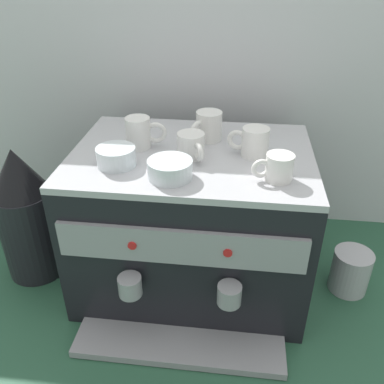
# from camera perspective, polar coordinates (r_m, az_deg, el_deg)

# --- Properties ---
(ground_plane) EXTENTS (4.00, 4.00, 0.00)m
(ground_plane) POSITION_cam_1_polar(r_m,az_deg,el_deg) (1.28, 0.00, -11.36)
(ground_plane) COLOR #28563D
(tiled_backsplash_wall) EXTENTS (2.80, 0.03, 1.05)m
(tiled_backsplash_wall) POSITION_cam_1_polar(r_m,az_deg,el_deg) (1.35, 1.97, 16.68)
(tiled_backsplash_wall) COLOR silver
(tiled_backsplash_wall) RESTS_ON ground_plane
(espresso_machine) EXTENTS (0.61, 0.55, 0.41)m
(espresso_machine) POSITION_cam_1_polar(r_m,az_deg,el_deg) (1.14, -0.03, -3.97)
(espresso_machine) COLOR black
(espresso_machine) RESTS_ON ground_plane
(ceramic_cup_0) EXTENTS (0.09, 0.06, 0.06)m
(ceramic_cup_0) POSITION_cam_1_polar(r_m,az_deg,el_deg) (0.92, 11.77, 3.34)
(ceramic_cup_0) COLOR white
(ceramic_cup_0) RESTS_ON espresso_machine
(ceramic_cup_1) EXTENTS (0.10, 0.07, 0.07)m
(ceramic_cup_1) POSITION_cam_1_polar(r_m,az_deg,el_deg) (1.02, 8.51, 6.78)
(ceramic_cup_1) COLOR white
(ceramic_cup_1) RESTS_ON espresso_machine
(ceramic_cup_2) EXTENTS (0.08, 0.10, 0.08)m
(ceramic_cup_2) POSITION_cam_1_polar(r_m,az_deg,el_deg) (1.10, 2.21, 9.05)
(ceramic_cup_2) COLOR white
(ceramic_cup_2) RESTS_ON espresso_machine
(ceramic_cup_3) EXTENTS (0.10, 0.06, 0.08)m
(ceramic_cup_3) POSITION_cam_1_polar(r_m,az_deg,el_deg) (1.06, -7.21, 8.14)
(ceramic_cup_3) COLOR white
(ceramic_cup_3) RESTS_ON espresso_machine
(ceramic_cup_4) EXTENTS (0.07, 0.10, 0.06)m
(ceramic_cup_4) POSITION_cam_1_polar(r_m,az_deg,el_deg) (1.01, 0.03, 6.43)
(ceramic_cup_4) COLOR white
(ceramic_cup_4) RESTS_ON espresso_machine
(ceramic_bowl_0) EXTENTS (0.09, 0.09, 0.04)m
(ceramic_bowl_0) POSITION_cam_1_polar(r_m,az_deg,el_deg) (0.99, -10.44, 4.79)
(ceramic_bowl_0) COLOR silver
(ceramic_bowl_0) RESTS_ON espresso_machine
(ceramic_bowl_1) EXTENTS (0.10, 0.10, 0.04)m
(ceramic_bowl_1) POSITION_cam_1_polar(r_m,az_deg,el_deg) (0.92, -3.05, 3.14)
(ceramic_bowl_1) COLOR silver
(ceramic_bowl_1) RESTS_ON espresso_machine
(coffee_grinder) EXTENTS (0.17, 0.17, 0.40)m
(coffee_grinder) POSITION_cam_1_polar(r_m,az_deg,el_deg) (1.27, -21.89, -2.99)
(coffee_grinder) COLOR black
(coffee_grinder) RESTS_ON ground_plane
(milk_pitcher) EXTENTS (0.11, 0.11, 0.13)m
(milk_pitcher) POSITION_cam_1_polar(r_m,az_deg,el_deg) (1.27, 21.06, -10.23)
(milk_pitcher) COLOR #B7B7BC
(milk_pitcher) RESTS_ON ground_plane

